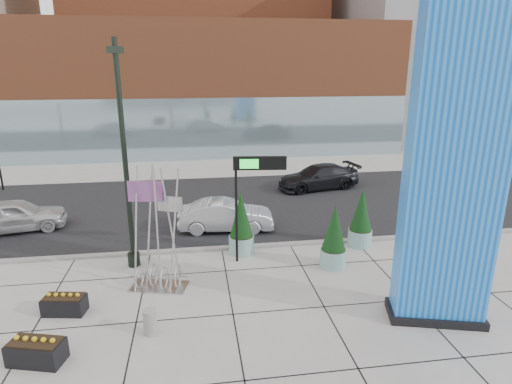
{
  "coord_description": "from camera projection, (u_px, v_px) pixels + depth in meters",
  "views": [
    {
      "loc": [
        -0.02,
        -12.86,
        7.66
      ],
      "look_at": [
        2.18,
        2.0,
        3.12
      ],
      "focal_mm": 30.0,
      "sensor_mm": 36.0,
      "label": 1
    }
  ],
  "objects": [
    {
      "name": "blue_pylon",
      "position": [
        453.0,
        177.0,
        12.12
      ],
      "size": [
        3.06,
        1.95,
        9.42
      ],
      "rotation": [
        0.0,
        0.0,
        -0.26
      ],
      "color": "blue",
      "rests_on": "ground"
    },
    {
      "name": "concrete_bollard",
      "position": [
        150.0,
        322.0,
        12.52
      ],
      "size": [
        0.4,
        0.4,
        0.78
      ],
      "primitive_type": "cylinder",
      "color": "gray",
      "rests_on": "ground"
    },
    {
      "name": "box_planter_north",
      "position": [
        64.0,
        304.0,
        13.59
      ],
      "size": [
        1.38,
        0.85,
        0.71
      ],
      "rotation": [
        0.0,
        0.0,
        -0.17
      ],
      "color": "black",
      "rests_on": "ground"
    },
    {
      "name": "round_planter_east",
      "position": [
        361.0,
        219.0,
        18.41
      ],
      "size": [
        1.03,
        1.03,
        2.58
      ],
      "color": "#83B1AB",
      "rests_on": "ground"
    },
    {
      "name": "round_planter_west",
      "position": [
        241.0,
        225.0,
        17.7
      ],
      "size": [
        1.06,
        1.06,
        2.64
      ],
      "color": "#83B1AB",
      "rests_on": "ground"
    },
    {
      "name": "street_asphalt",
      "position": [
        196.0,
        206.0,
        23.87
      ],
      "size": [
        80.0,
        12.0,
        0.02
      ],
      "primitive_type": "cube",
      "color": "black",
      "rests_on": "ground"
    },
    {
      "name": "overhead_street_sign",
      "position": [
        255.0,
        172.0,
        16.3
      ],
      "size": [
        2.03,
        0.4,
        4.3
      ],
      "rotation": [
        0.0,
        0.0,
        -0.11
      ],
      "color": "black",
      "rests_on": "ground"
    },
    {
      "name": "tower_glass_front",
      "position": [
        205.0,
        129.0,
        34.84
      ],
      "size": [
        34.0,
        0.6,
        5.0
      ],
      "primitive_type": "cube",
      "color": "#8CA5B2",
      "rests_on": "ground"
    },
    {
      "name": "building_grey_parking",
      "position": [
        435.0,
        50.0,
        45.75
      ],
      "size": [
        20.0,
        18.0,
        18.0
      ],
      "primitive_type": "cube",
      "color": "slate",
      "rests_on": "ground"
    },
    {
      "name": "public_art_sculpture",
      "position": [
        158.0,
        257.0,
        14.91
      ],
      "size": [
        2.14,
        1.44,
        4.46
      ],
      "rotation": [
        0.0,
        0.0,
        -0.25
      ],
      "color": "silver",
      "rests_on": "ground"
    },
    {
      "name": "car_white_west",
      "position": [
        15.0,
        216.0,
        20.16
      ],
      "size": [
        4.73,
        2.56,
        1.53
      ],
      "primitive_type": "imported",
      "rotation": [
        0.0,
        0.0,
        1.75
      ],
      "color": "silver",
      "rests_on": "ground"
    },
    {
      "name": "curb_edge",
      "position": [
        198.0,
        250.0,
        18.17
      ],
      "size": [
        80.0,
        0.3,
        0.12
      ],
      "primitive_type": "cube",
      "color": "gray",
      "rests_on": "ground"
    },
    {
      "name": "car_silver_mid",
      "position": [
        226.0,
        216.0,
        20.23
      ],
      "size": [
        4.56,
        1.96,
        1.46
      ],
      "primitive_type": "imported",
      "rotation": [
        0.0,
        0.0,
        1.48
      ],
      "color": "#B9BAC1",
      "rests_on": "ground"
    },
    {
      "name": "car_dark_east",
      "position": [
        318.0,
        177.0,
        27.0
      ],
      "size": [
        5.51,
        3.11,
        1.51
      ],
      "primitive_type": "imported",
      "rotation": [
        0.0,
        0.0,
        -1.37
      ],
      "color": "black",
      "rests_on": "ground"
    },
    {
      "name": "tower_podium",
      "position": [
        202.0,
        88.0,
        38.51
      ],
      "size": [
        34.0,
        10.0,
        11.0
      ],
      "primitive_type": "cube",
      "color": "#974C2B",
      "rests_on": "ground"
    },
    {
      "name": "lamp_post",
      "position": [
        127.0,
        180.0,
        15.88
      ],
      "size": [
        0.58,
        0.47,
        8.52
      ],
      "rotation": [
        0.0,
        0.0,
        0.44
      ],
      "color": "black",
      "rests_on": "ground"
    },
    {
      "name": "round_planter_mid",
      "position": [
        334.0,
        238.0,
        16.48
      ],
      "size": [
        1.02,
        1.02,
        2.55
      ],
      "color": "#83B1AB",
      "rests_on": "ground"
    },
    {
      "name": "box_planter_south",
      "position": [
        36.0,
        350.0,
        11.33
      ],
      "size": [
        1.56,
        1.06,
        0.78
      ],
      "rotation": [
        0.0,
        0.0,
        -0.27
      ],
      "color": "black",
      "rests_on": "ground"
    },
    {
      "name": "ground",
      "position": [
        201.0,
        300.0,
        14.4
      ],
      "size": [
        160.0,
        160.0,
        0.0
      ],
      "primitive_type": "plane",
      "color": "#9E9991",
      "rests_on": "ground"
    }
  ]
}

